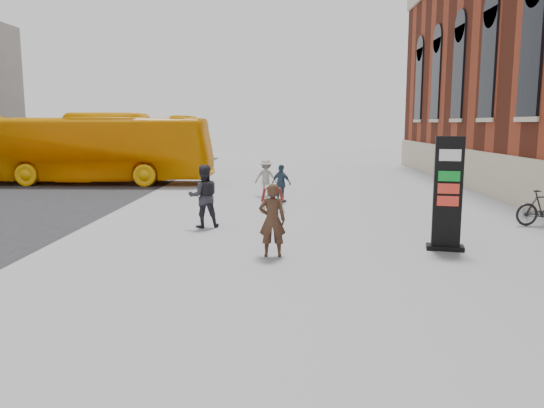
{
  "coord_description": "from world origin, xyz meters",
  "views": [
    {
      "loc": [
        0.99,
        -11.29,
        3.03
      ],
      "look_at": [
        0.6,
        1.53,
        1.06
      ],
      "focal_mm": 35.0,
      "sensor_mm": 36.0,
      "label": 1
    }
  ],
  "objects_px": {
    "bus": "(85,148)",
    "info_pylon": "(448,194)",
    "pedestrian_c": "(281,183)",
    "pedestrian_a": "(204,196)",
    "pedestrian_b": "(266,178)",
    "woman": "(272,219)"
  },
  "relations": [
    {
      "from": "bus",
      "to": "pedestrian_b",
      "type": "height_order",
      "value": "bus"
    },
    {
      "from": "pedestrian_a",
      "to": "pedestrian_b",
      "type": "relative_size",
      "value": 1.2
    },
    {
      "from": "woman",
      "to": "bus",
      "type": "relative_size",
      "value": 0.13
    },
    {
      "from": "info_pylon",
      "to": "pedestrian_c",
      "type": "bearing_deg",
      "value": 129.79
    },
    {
      "from": "woman",
      "to": "pedestrian_c",
      "type": "bearing_deg",
      "value": -92.3
    },
    {
      "from": "pedestrian_a",
      "to": "pedestrian_c",
      "type": "height_order",
      "value": "pedestrian_a"
    },
    {
      "from": "pedestrian_a",
      "to": "pedestrian_c",
      "type": "distance_m",
      "value": 5.47
    },
    {
      "from": "bus",
      "to": "pedestrian_c",
      "type": "height_order",
      "value": "bus"
    },
    {
      "from": "woman",
      "to": "pedestrian_c",
      "type": "xyz_separation_m",
      "value": [
        0.11,
        8.36,
        -0.14
      ]
    },
    {
      "from": "bus",
      "to": "info_pylon",
      "type": "bearing_deg",
      "value": -134.27
    },
    {
      "from": "pedestrian_b",
      "to": "bus",
      "type": "bearing_deg",
      "value": -15.68
    },
    {
      "from": "woman",
      "to": "pedestrian_a",
      "type": "height_order",
      "value": "pedestrian_a"
    },
    {
      "from": "woman",
      "to": "bus",
      "type": "bearing_deg",
      "value": -57.6
    },
    {
      "from": "info_pylon",
      "to": "pedestrian_a",
      "type": "height_order",
      "value": "info_pylon"
    },
    {
      "from": "pedestrian_a",
      "to": "pedestrian_c",
      "type": "relative_size",
      "value": 1.26
    },
    {
      "from": "pedestrian_a",
      "to": "pedestrian_b",
      "type": "bearing_deg",
      "value": -117.46
    },
    {
      "from": "info_pylon",
      "to": "bus",
      "type": "distance_m",
      "value": 19.64
    },
    {
      "from": "info_pylon",
      "to": "woman",
      "type": "distance_m",
      "value": 4.25
    },
    {
      "from": "woman",
      "to": "pedestrian_b",
      "type": "height_order",
      "value": "woman"
    },
    {
      "from": "pedestrian_a",
      "to": "pedestrian_c",
      "type": "bearing_deg",
      "value": -128.54
    },
    {
      "from": "bus",
      "to": "pedestrian_c",
      "type": "distance_m",
      "value": 11.75
    },
    {
      "from": "woman",
      "to": "pedestrian_a",
      "type": "xyz_separation_m",
      "value": [
        -2.1,
        3.36,
        0.05
      ]
    }
  ]
}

